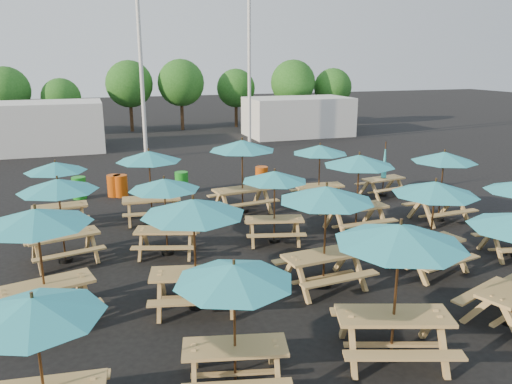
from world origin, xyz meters
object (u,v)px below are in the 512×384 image
object	(u,v)px
picnic_unit_4	(234,280)
picnic_unit_7	(149,160)
picnic_unit_19	(384,174)
picnic_unit_9	(326,200)
picnic_unit_5	(194,213)
picnic_unit_11	(242,150)
waste_bin_4	(262,177)
waste_bin_0	(79,188)
picnic_unit_13	(435,193)
picnic_unit_15	(320,153)
picnic_unit_1	(37,224)
waste_bin_3	(182,182)
picnic_unit_6	(164,189)
waste_bin_1	(114,186)
picnic_unit_2	(58,190)
picnic_unit_10	(275,180)
picnic_unit_8	(400,242)
picnic_unit_3	(56,171)
picnic_unit_14	(359,165)
waste_bin_2	(121,186)
picnic_unit_0	(34,316)
picnic_unit_18	(444,161)

from	to	relation	value
picnic_unit_4	picnic_unit_7	world-z (taller)	picnic_unit_7
picnic_unit_19	picnic_unit_9	bearing A→B (deg)	-140.46
picnic_unit_5	picnic_unit_11	world-z (taller)	picnic_unit_11
picnic_unit_7	waste_bin_4	xyz separation A→B (m)	(4.93, 3.17, -1.62)
waste_bin_0	picnic_unit_13	bearing A→B (deg)	-49.95
picnic_unit_15	picnic_unit_9	bearing A→B (deg)	-109.93
picnic_unit_1	waste_bin_3	world-z (taller)	picnic_unit_1
picnic_unit_6	picnic_unit_9	size ratio (longest dim) A/B	0.98
picnic_unit_6	waste_bin_1	xyz separation A→B (m)	(-1.00, 6.63, -1.43)
picnic_unit_9	waste_bin_1	size ratio (longest dim) A/B	2.92
picnic_unit_2	picnic_unit_6	distance (m)	2.65
picnic_unit_5	picnic_unit_10	bearing A→B (deg)	59.96
picnic_unit_10	waste_bin_1	bearing A→B (deg)	136.01
waste_bin_4	waste_bin_0	bearing A→B (deg)	176.23
picnic_unit_8	picnic_unit_10	bearing A→B (deg)	107.93
picnic_unit_4	picnic_unit_8	bearing A→B (deg)	10.76
picnic_unit_3	picnic_unit_13	xyz separation A→B (m)	(8.88, -6.60, 0.19)
picnic_unit_9	picnic_unit_19	world-z (taller)	picnic_unit_9
picnic_unit_1	picnic_unit_15	world-z (taller)	picnic_unit_1
picnic_unit_19	waste_bin_0	size ratio (longest dim) A/B	2.54
picnic_unit_5	waste_bin_3	xyz separation A→B (m)	(1.46, 9.53, -1.69)
picnic_unit_15	picnic_unit_3	bearing A→B (deg)	-177.81
waste_bin_1	picnic_unit_6	bearing A→B (deg)	-81.41
picnic_unit_1	picnic_unit_2	bearing A→B (deg)	71.20
picnic_unit_2	picnic_unit_15	world-z (taller)	picnic_unit_2
picnic_unit_6	picnic_unit_15	distance (m)	6.69
picnic_unit_4	picnic_unit_19	distance (m)	12.85
picnic_unit_6	picnic_unit_19	world-z (taller)	picnic_unit_6
picnic_unit_4	picnic_unit_15	world-z (taller)	picnic_unit_15
picnic_unit_3	picnic_unit_10	xyz separation A→B (m)	(5.93, -3.43, 0.01)
picnic_unit_6	waste_bin_1	bearing A→B (deg)	116.54
picnic_unit_4	picnic_unit_14	distance (m)	8.28
picnic_unit_8	picnic_unit_13	bearing A→B (deg)	63.02
picnic_unit_7	picnic_unit_10	world-z (taller)	picnic_unit_7
waste_bin_2	picnic_unit_6	bearing A→B (deg)	-83.36
picnic_unit_7	picnic_unit_11	xyz separation A→B (m)	(3.11, -0.02, 0.17)
picnic_unit_3	waste_bin_0	world-z (taller)	picnic_unit_3
picnic_unit_2	waste_bin_4	world-z (taller)	picnic_unit_2
picnic_unit_14	waste_bin_3	size ratio (longest dim) A/B	2.89
picnic_unit_15	picnic_unit_19	distance (m)	3.12
picnic_unit_14	picnic_unit_8	bearing A→B (deg)	-117.01
picnic_unit_8	waste_bin_0	bearing A→B (deg)	131.09
picnic_unit_4	picnic_unit_6	world-z (taller)	picnic_unit_4
picnic_unit_0	picnic_unit_2	xyz separation A→B (m)	(0.05, 6.55, 0.10)
picnic_unit_3	picnic_unit_13	world-z (taller)	picnic_unit_13
picnic_unit_14	waste_bin_3	xyz separation A→B (m)	(-4.24, 6.32, -1.68)
picnic_unit_9	picnic_unit_10	distance (m)	3.15
picnic_unit_13	waste_bin_0	size ratio (longest dim) A/B	2.91
picnic_unit_7	picnic_unit_18	world-z (taller)	picnic_unit_7
picnic_unit_18	picnic_unit_19	world-z (taller)	picnic_unit_18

